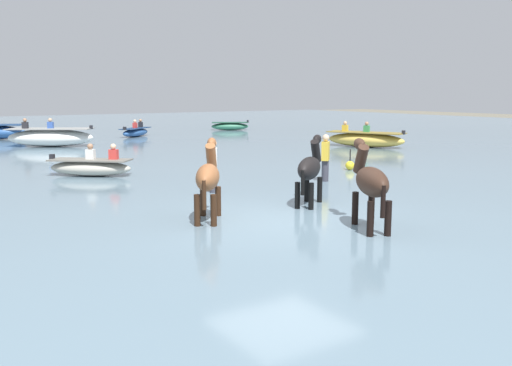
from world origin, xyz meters
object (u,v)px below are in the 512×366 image
boat_mid_outer (230,126)px  person_spectator_far (213,170)px  boat_distant_east (91,167)px  boat_near_starboard (51,137)px  horse_flank_black (310,170)px  horse_trailing_chestnut (208,179)px  channel_buoy (350,165)px  person_onlooker_right (325,161)px  horse_lead_dark_bay (371,184)px  boat_distant_west (136,132)px  boat_mid_channel (366,139)px

boat_mid_outer → person_spectator_far: 23.85m
boat_mid_outer → boat_distant_east: size_ratio=1.05×
boat_near_starboard → boat_mid_outer: bearing=22.0°
horse_flank_black → boat_mid_outer: bearing=63.1°
boat_mid_outer → person_spectator_far: person_spectator_far is taller
horse_trailing_chestnut → boat_distant_east: horse_trailing_chestnut is taller
boat_distant_east → channel_buoy: 8.27m
boat_near_starboard → horse_trailing_chestnut: bearing=-94.2°
person_onlooker_right → channel_buoy: 2.66m
boat_mid_outer → person_onlooker_right: bearing=-113.9°
horse_trailing_chestnut → person_onlooker_right: (5.21, 2.53, -0.24)m
horse_lead_dark_bay → boat_distant_west: (4.73, 23.54, -0.60)m
horse_lead_dark_bay → boat_mid_outer: size_ratio=0.74×
person_spectator_far → boat_mid_channel: bearing=29.3°
horse_trailing_chestnut → boat_distant_east: 7.35m
person_onlooker_right → channel_buoy: bearing=31.5°
boat_distant_west → horse_lead_dark_bay: bearing=-101.4°
boat_near_starboard → person_onlooker_right: bearing=-75.5°
boat_distant_east → person_onlooker_right: 7.15m
person_onlooker_right → horse_flank_black: bearing=-136.1°
channel_buoy → person_onlooker_right: bearing=-148.5°
horse_lead_dark_bay → channel_buoy: size_ratio=2.80×
boat_distant_east → boat_near_starboard: size_ratio=0.60×
person_spectator_far → channel_buoy: size_ratio=2.37×
boat_mid_outer → boat_near_starboard: bearing=-158.0°
horse_flank_black → boat_distant_east: horse_flank_black is taller
boat_mid_outer → person_spectator_far: bearing=-122.0°
boat_mid_outer → boat_distant_west: size_ratio=1.05×
boat_distant_east → person_spectator_far: 4.94m
horse_trailing_chestnut → channel_buoy: (7.45, 3.91, -0.68)m
person_spectator_far → boat_near_starboard: bearing=91.3°
horse_flank_black → person_onlooker_right: size_ratio=1.12×
boat_mid_outer → boat_near_starboard: 13.98m
boat_mid_channel → boat_distant_east: (-13.54, -2.01, -0.08)m
channel_buoy → horse_lead_dark_bay: bearing=-130.3°
boat_mid_channel → boat_near_starboard: 14.76m
boat_distant_east → channel_buoy: boat_distant_east is taller
horse_flank_black → boat_near_starboard: horse_flank_black is taller
person_onlooker_right → horse_trailing_chestnut: bearing=-154.1°
boat_mid_outer → boat_distant_east: 21.19m
boat_distant_east → person_spectator_far: bearing=-69.8°
horse_lead_dark_bay → horse_trailing_chestnut: 3.18m
channel_buoy → person_spectator_far: bearing=-168.3°
horse_lead_dark_bay → person_spectator_far: size_ratio=1.18×
horse_lead_dark_bay → person_spectator_far: bearing=96.0°
person_spectator_far → horse_lead_dark_bay: bearing=-84.0°
person_spectator_far → channel_buoy: 5.96m
horse_trailing_chestnut → boat_near_starboard: 17.74m
boat_distant_east → horse_lead_dark_bay: bearing=-77.0°
boat_distant_west → person_onlooker_right: (-1.67, -18.67, 0.33)m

